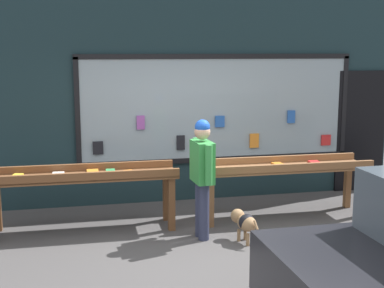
% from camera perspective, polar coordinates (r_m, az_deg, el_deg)
% --- Properties ---
extents(ground_plane, '(40.00, 40.00, 0.00)m').
position_cam_1_polar(ground_plane, '(6.74, 1.58, -11.34)').
color(ground_plane, '#474444').
extents(shopfront_facade, '(7.67, 0.29, 3.50)m').
position_cam_1_polar(shopfront_facade, '(8.66, -1.72, 5.23)').
color(shopfront_facade, '#192D33').
rests_on(shopfront_facade, ground_plane).
extents(display_table_left, '(2.54, 0.66, 0.88)m').
position_cam_1_polar(display_table_left, '(7.40, -11.48, -3.84)').
color(display_table_left, brown).
rests_on(display_table_left, ground_plane).
extents(display_table_right, '(2.54, 0.67, 0.86)m').
position_cam_1_polar(display_table_right, '(7.98, 9.79, -2.88)').
color(display_table_right, brown).
rests_on(display_table_right, ground_plane).
extents(person_browsing, '(0.25, 0.64, 1.58)m').
position_cam_1_polar(person_browsing, '(6.92, 1.10, -2.87)').
color(person_browsing, '#2D334C').
rests_on(person_browsing, ground_plane).
extents(small_dog, '(0.30, 0.52, 0.40)m').
position_cam_1_polar(small_dog, '(6.98, 5.66, -8.27)').
color(small_dog, '#99724C').
rests_on(small_dog, ground_plane).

